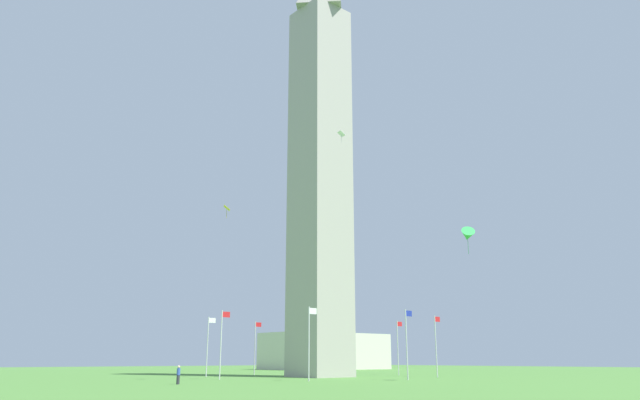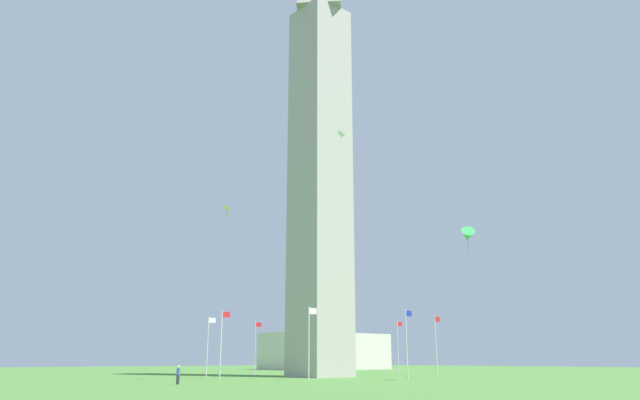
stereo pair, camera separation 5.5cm
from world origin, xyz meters
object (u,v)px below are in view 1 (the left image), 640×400
(flagpole_n, at_px, (398,345))
(flagpole_w, at_px, (407,341))
(flagpole_se, at_px, (208,343))
(kite_white_diamond, at_px, (341,134))
(flagpole_s, at_px, (221,341))
(flagpole_nw, at_px, (436,343))
(distant_building, at_px, (326,351))
(kite_green_delta, at_px, (467,235))
(flagpole_ne, at_px, (328,346))
(kite_yellow_diamond, at_px, (227,209))
(person_blue_shirt, at_px, (178,375))
(flagpole_sw, at_px, (309,340))
(flagpole_e, at_px, (255,345))
(obelisk_monument, at_px, (320,157))

(flagpole_n, xyz_separation_m, flagpole_w, (-14.80, -14.80, 0.00))
(flagpole_se, relative_size, kite_white_diamond, 5.11)
(flagpole_s, bearing_deg, flagpole_se, 67.50)
(flagpole_nw, xyz_separation_m, distant_building, (28.88, 54.74, -0.31))
(flagpole_n, relative_size, kite_green_delta, 2.55)
(flagpole_ne, xyz_separation_m, flagpole_s, (-25.26, -10.46, 0.00))
(flagpole_ne, relative_size, kite_yellow_diamond, 5.27)
(person_blue_shirt, relative_size, distant_building, 0.06)
(flagpole_sw, bearing_deg, flagpole_se, 90.00)
(kite_white_diamond, bearing_deg, flagpole_sw, -161.00)
(flagpole_ne, bearing_deg, kite_green_delta, -105.00)
(kite_yellow_diamond, bearing_deg, flagpole_s, 58.42)
(distant_building, bearing_deg, kite_green_delta, -119.45)
(flagpole_n, distance_m, flagpole_e, 20.93)
(flagpole_e, height_order, flagpole_sw, same)
(flagpole_n, height_order, flagpole_ne, same)
(flagpole_n, bearing_deg, flagpole_w, -135.00)
(flagpole_ne, bearing_deg, flagpole_e, 157.50)
(flagpole_s, height_order, flagpole_w, same)
(flagpole_w, xyz_separation_m, kite_yellow_diamond, (-17.16, 10.96, 14.43))
(kite_white_diamond, bearing_deg, flagpole_se, 111.06)
(kite_white_diamond, bearing_deg, obelisk_monument, 67.71)
(flagpole_s, relative_size, kite_yellow_diamond, 5.27)
(flagpole_n, distance_m, flagpole_nw, 11.33)
(flagpole_se, relative_size, flagpole_w, 1.00)
(flagpole_nw, distance_m, person_blue_shirt, 35.22)
(kite_yellow_diamond, distance_m, distant_building, 75.66)
(flagpole_n, relative_size, flagpole_w, 1.00)
(flagpole_ne, relative_size, distant_building, 0.28)
(flagpole_nw, distance_m, kite_green_delta, 18.54)
(obelisk_monument, xyz_separation_m, flagpole_nw, (10.53, -10.46, -25.47))
(flagpole_w, height_order, kite_green_delta, kite_green_delta)
(flagpole_s, height_order, kite_yellow_diamond, kite_yellow_diamond)
(flagpole_ne, xyz_separation_m, flagpole_e, (-10.46, 4.33, 0.00))
(flagpole_w, height_order, kite_yellow_diamond, kite_yellow_diamond)
(flagpole_ne, xyz_separation_m, kite_green_delta, (-8.85, -33.02, 10.91))
(obelisk_monument, bearing_deg, person_blue_shirt, -160.21)
(flagpole_ne, distance_m, person_blue_shirt, 40.12)
(obelisk_monument, xyz_separation_m, kite_yellow_diamond, (-17.10, -3.84, -11.04))
(flagpole_ne, height_order, flagpole_w, same)
(flagpole_n, relative_size, flagpole_sw, 1.00)
(kite_white_diamond, xyz_separation_m, kite_green_delta, (4.96, -14.54, -14.73))
(flagpole_sw, height_order, flagpole_nw, same)
(obelisk_monument, xyz_separation_m, flagpole_sw, (-10.40, -10.46, -25.47))
(flagpole_n, bearing_deg, flagpole_se, 157.50)
(obelisk_monument, distance_m, person_blue_shirt, 38.86)
(kite_green_delta, bearing_deg, person_blue_shirt, 152.29)
(obelisk_monument, height_order, flagpole_sw, obelisk_monument)
(flagpole_sw, xyz_separation_m, flagpole_w, (10.46, -4.33, 0.00))
(flagpole_e, xyz_separation_m, person_blue_shirt, (-24.56, -23.61, -3.38))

